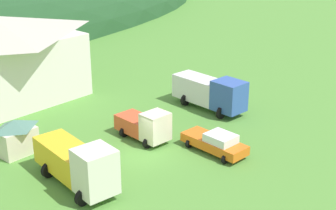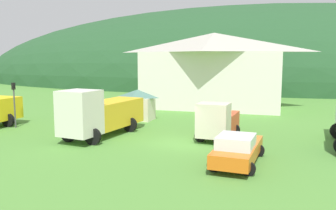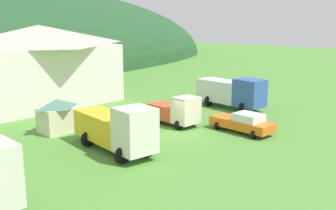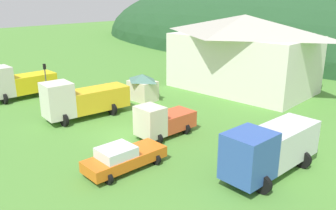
{
  "view_description": "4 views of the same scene",
  "coord_description": "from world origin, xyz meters",
  "px_view_note": "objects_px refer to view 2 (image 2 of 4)",
  "views": [
    {
      "loc": [
        -22.99,
        -23.32,
        16.88
      ],
      "look_at": [
        3.65,
        0.6,
        2.96
      ],
      "focal_mm": 52.06,
      "sensor_mm": 36.0,
      "label": 1
    },
    {
      "loc": [
        6.21,
        -22.19,
        5.61
      ],
      "look_at": [
        -1.31,
        1.97,
        2.23
      ],
      "focal_mm": 37.89,
      "sensor_mm": 36.0,
      "label": 2
    },
    {
      "loc": [
        -23.11,
        -20.66,
        9.17
      ],
      "look_at": [
        1.49,
        2.04,
        1.89
      ],
      "focal_mm": 43.16,
      "sensor_mm": 36.0,
      "label": 3
    },
    {
      "loc": [
        19.69,
        -16.0,
        10.46
      ],
      "look_at": [
        0.9,
        4.0,
        1.73
      ],
      "focal_mm": 37.11,
      "sensor_mm": 36.0,
      "label": 4
    }
  ],
  "objects_px": {
    "depot_building": "(214,69)",
    "service_pickup_orange": "(237,149)",
    "play_shed_cream": "(138,104)",
    "heavy_rig_striped": "(100,113)",
    "traffic_cone_near_pickup": "(256,154)",
    "traffic_light_west": "(14,100)",
    "light_truck_cream": "(217,121)"
  },
  "relations": [
    {
      "from": "traffic_light_west",
      "to": "traffic_cone_near_pickup",
      "type": "bearing_deg",
      "value": -7.32
    },
    {
      "from": "heavy_rig_striped",
      "to": "traffic_cone_near_pickup",
      "type": "relative_size",
      "value": 15.59
    },
    {
      "from": "heavy_rig_striped",
      "to": "service_pickup_orange",
      "type": "height_order",
      "value": "heavy_rig_striped"
    },
    {
      "from": "depot_building",
      "to": "service_pickup_orange",
      "type": "height_order",
      "value": "depot_building"
    },
    {
      "from": "depot_building",
      "to": "play_shed_cream",
      "type": "relative_size",
      "value": 5.43
    },
    {
      "from": "play_shed_cream",
      "to": "heavy_rig_striped",
      "type": "bearing_deg",
      "value": -89.26
    },
    {
      "from": "play_shed_cream",
      "to": "traffic_cone_near_pickup",
      "type": "xyz_separation_m",
      "value": [
        11.05,
        -8.8,
        -1.42
      ]
    },
    {
      "from": "heavy_rig_striped",
      "to": "service_pickup_orange",
      "type": "distance_m",
      "value": 10.81
    },
    {
      "from": "depot_building",
      "to": "service_pickup_orange",
      "type": "distance_m",
      "value": 22.79
    },
    {
      "from": "depot_building",
      "to": "heavy_rig_striped",
      "type": "relative_size",
      "value": 2.06
    },
    {
      "from": "heavy_rig_striped",
      "to": "play_shed_cream",
      "type": "bearing_deg",
      "value": -171.08
    },
    {
      "from": "play_shed_cream",
      "to": "heavy_rig_striped",
      "type": "relative_size",
      "value": 0.38
    },
    {
      "from": "heavy_rig_striped",
      "to": "traffic_cone_near_pickup",
      "type": "bearing_deg",
      "value": 90.65
    },
    {
      "from": "play_shed_cream",
      "to": "light_truck_cream",
      "type": "xyz_separation_m",
      "value": [
        8.21,
        -5.61,
        -0.14
      ]
    },
    {
      "from": "play_shed_cream",
      "to": "traffic_light_west",
      "type": "distance_m",
      "value": 10.3
    },
    {
      "from": "service_pickup_orange",
      "to": "traffic_light_west",
      "type": "bearing_deg",
      "value": -100.38
    },
    {
      "from": "play_shed_cream",
      "to": "heavy_rig_striped",
      "type": "xyz_separation_m",
      "value": [
        0.1,
        -7.35,
        0.29
      ]
    },
    {
      "from": "play_shed_cream",
      "to": "service_pickup_orange",
      "type": "relative_size",
      "value": 0.54
    },
    {
      "from": "play_shed_cream",
      "to": "light_truck_cream",
      "type": "relative_size",
      "value": 0.6
    },
    {
      "from": "play_shed_cream",
      "to": "traffic_cone_near_pickup",
      "type": "height_order",
      "value": "play_shed_cream"
    },
    {
      "from": "light_truck_cream",
      "to": "service_pickup_orange",
      "type": "distance_m",
      "value": 5.86
    },
    {
      "from": "service_pickup_orange",
      "to": "traffic_cone_near_pickup",
      "type": "height_order",
      "value": "service_pickup_orange"
    },
    {
      "from": "depot_building",
      "to": "traffic_light_west",
      "type": "bearing_deg",
      "value": -127.3
    },
    {
      "from": "play_shed_cream",
      "to": "traffic_light_west",
      "type": "height_order",
      "value": "traffic_light_west"
    },
    {
      "from": "traffic_cone_near_pickup",
      "to": "service_pickup_orange",
      "type": "bearing_deg",
      "value": -110.5
    },
    {
      "from": "traffic_cone_near_pickup",
      "to": "play_shed_cream",
      "type": "bearing_deg",
      "value": 141.47
    },
    {
      "from": "depot_building",
      "to": "light_truck_cream",
      "type": "bearing_deg",
      "value": -78.94
    },
    {
      "from": "service_pickup_orange",
      "to": "traffic_light_west",
      "type": "distance_m",
      "value": 18.92
    },
    {
      "from": "service_pickup_orange",
      "to": "traffic_light_west",
      "type": "height_order",
      "value": "traffic_light_west"
    },
    {
      "from": "traffic_cone_near_pickup",
      "to": "depot_building",
      "type": "bearing_deg",
      "value": 107.14
    },
    {
      "from": "play_shed_cream",
      "to": "traffic_cone_near_pickup",
      "type": "relative_size",
      "value": 5.92
    },
    {
      "from": "light_truck_cream",
      "to": "traffic_cone_near_pickup",
      "type": "xyz_separation_m",
      "value": [
        2.84,
        -3.19,
        -1.28
      ]
    }
  ]
}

